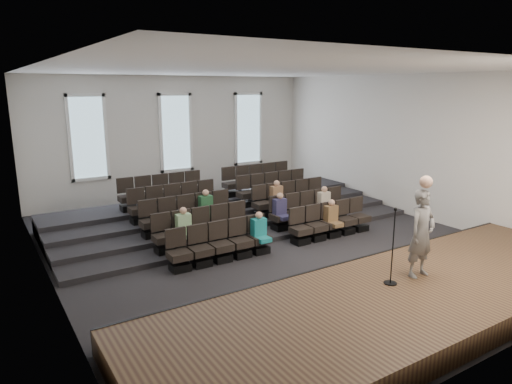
% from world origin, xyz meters
% --- Properties ---
extents(ground, '(14.00, 14.00, 0.00)m').
position_xyz_m(ground, '(0.00, 0.00, 0.00)').
color(ground, black).
rests_on(ground, ground).
extents(ceiling, '(12.00, 14.00, 0.02)m').
position_xyz_m(ceiling, '(0.00, 0.00, 5.01)').
color(ceiling, white).
rests_on(ceiling, ground).
extents(wall_back, '(12.00, 0.04, 5.00)m').
position_xyz_m(wall_back, '(0.00, 7.02, 2.50)').
color(wall_back, silver).
rests_on(wall_back, ground).
extents(wall_front, '(12.00, 0.04, 5.00)m').
position_xyz_m(wall_front, '(0.00, -7.02, 2.50)').
color(wall_front, silver).
rests_on(wall_front, ground).
extents(wall_left, '(0.04, 14.00, 5.00)m').
position_xyz_m(wall_left, '(-6.02, 0.00, 2.50)').
color(wall_left, silver).
rests_on(wall_left, ground).
extents(wall_right, '(0.04, 14.00, 5.00)m').
position_xyz_m(wall_right, '(6.02, 0.00, 2.50)').
color(wall_right, silver).
rests_on(wall_right, ground).
extents(stage, '(11.80, 3.60, 0.50)m').
position_xyz_m(stage, '(0.00, -5.10, 0.25)').
color(stage, brown).
rests_on(stage, ground).
extents(stage_lip, '(11.80, 0.06, 0.52)m').
position_xyz_m(stage_lip, '(0.00, -3.33, 0.25)').
color(stage_lip, black).
rests_on(stage_lip, ground).
extents(risers, '(11.80, 4.80, 0.60)m').
position_xyz_m(risers, '(0.00, 3.17, 0.20)').
color(risers, black).
rests_on(risers, ground).
extents(seating_rows, '(6.80, 4.70, 1.67)m').
position_xyz_m(seating_rows, '(-0.00, 1.54, 0.68)').
color(seating_rows, black).
rests_on(seating_rows, ground).
extents(windows, '(8.44, 0.10, 3.24)m').
position_xyz_m(windows, '(0.00, 6.95, 2.70)').
color(windows, white).
rests_on(windows, wall_back).
extents(audience, '(5.45, 2.64, 1.10)m').
position_xyz_m(audience, '(0.28, 0.45, 0.83)').
color(audience, '#198081').
rests_on(audience, seating_rows).
extents(speaker, '(0.72, 0.48, 1.93)m').
position_xyz_m(speaker, '(0.76, -4.77, 1.47)').
color(speaker, slate).
rests_on(speaker, stage).
extents(mic_stand, '(0.28, 0.28, 1.66)m').
position_xyz_m(mic_stand, '(-0.09, -4.74, 0.99)').
color(mic_stand, black).
rests_on(mic_stand, stage).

